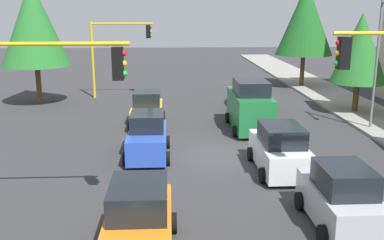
{
  "coord_description": "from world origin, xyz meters",
  "views": [
    {
      "loc": [
        19.01,
        -1.86,
        6.42
      ],
      "look_at": [
        -1.87,
        -0.78,
        1.2
      ],
      "focal_mm": 41.25,
      "sensor_mm": 36.0,
      "label": 1
    }
  ],
  "objects": [
    {
      "name": "traffic_signal_near_right",
      "position": [
        6.0,
        -5.69,
        3.99
      ],
      "size": [
        0.36,
        4.59,
        5.63
      ],
      "color": "yellow",
      "rests_on": "ground"
    },
    {
      "name": "tree_roadside_mid",
      "position": [
        -8.0,
        10.0,
        4.13
      ],
      "size": [
        3.48,
        3.48,
        6.32
      ],
      "color": "brown",
      "rests_on": "ground"
    },
    {
      "name": "car_yellow",
      "position": [
        -5.49,
        -3.14,
        0.9
      ],
      "size": [
        3.75,
        2.0,
        1.98
      ],
      "color": "yellow",
      "rests_on": "ground"
    },
    {
      "name": "car_blue",
      "position": [
        -0.05,
        -2.87,
        0.9
      ],
      "size": [
        3.89,
        1.99,
        1.98
      ],
      "color": "blue",
      "rests_on": "ground"
    },
    {
      "name": "car_red",
      "position": [
        -9.87,
        3.38,
        0.9
      ],
      "size": [
        4.15,
        1.97,
        1.98
      ],
      "color": "red",
      "rests_on": "ground"
    },
    {
      "name": "car_white",
      "position": [
        2.13,
        2.59,
        0.9
      ],
      "size": [
        4.17,
        2.09,
        1.98
      ],
      "color": "white",
      "rests_on": "ground"
    },
    {
      "name": "sidewalk_kerb",
      "position": [
        -5.0,
        10.5,
        0.07
      ],
      "size": [
        80.0,
        4.0,
        0.15
      ],
      "primitive_type": "cube",
      "color": "gray",
      "rests_on": "ground"
    },
    {
      "name": "tree_roadside_far",
      "position": [
        -18.0,
        9.5,
        5.7
      ],
      "size": [
        4.73,
        4.73,
        8.66
      ],
      "color": "brown",
      "rests_on": "ground"
    },
    {
      "name": "car_orange",
      "position": [
        8.27,
        -2.71,
        0.9
      ],
      "size": [
        4.03,
        2.05,
        1.98
      ],
      "color": "orange",
      "rests_on": "ground"
    },
    {
      "name": "street_lamp_curbside",
      "position": [
        -3.61,
        9.2,
        4.35
      ],
      "size": [
        2.15,
        0.28,
        7.0
      ],
      "color": "slate",
      "rests_on": "ground"
    },
    {
      "name": "tree_opposite_side",
      "position": [
        -12.0,
        -11.0,
        5.55
      ],
      "size": [
        4.61,
        4.61,
        8.44
      ],
      "color": "brown",
      "rests_on": "ground"
    },
    {
      "name": "traffic_signal_far_right",
      "position": [
        -14.0,
        -5.69,
        3.98
      ],
      "size": [
        0.36,
        4.59,
        5.63
      ],
      "color": "yellow",
      "rests_on": "ground"
    },
    {
      "name": "ground_plane",
      "position": [
        0.0,
        0.0,
        0.0
      ],
      "size": [
        120.0,
        120.0,
        0.0
      ],
      "primitive_type": "plane",
      "color": "#353538"
    },
    {
      "name": "delivery_van_green",
      "position": [
        -4.41,
        2.53,
        1.28
      ],
      "size": [
        4.8,
        2.22,
        2.77
      ],
      "color": "#1E7238",
      "rests_on": "ground"
    },
    {
      "name": "car_silver",
      "position": [
        6.94,
        3.26,
        0.89
      ],
      "size": [
        3.68,
        1.96,
        1.98
      ],
      "color": "#B2B5BA",
      "rests_on": "ground"
    }
  ]
}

